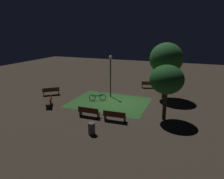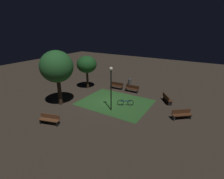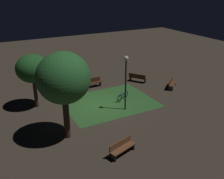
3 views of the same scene
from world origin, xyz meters
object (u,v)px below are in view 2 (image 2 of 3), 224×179
Objects in this scene: bench_by_lamp at (132,88)px; trash_bin at (130,82)px; tree_near_wall at (57,67)px; bench_lawn_edge at (167,98)px; lamp_post_near_wall at (111,82)px; bicycle at (125,103)px; tree_tall_center at (87,65)px; bench_path_side at (50,119)px; bench_back_row at (182,114)px; bench_near_trees at (117,85)px.

trash_bin is (1.51, -2.47, -0.06)m from bench_by_lamp.
tree_near_wall is at bearing 55.44° from bench_by_lamp.
bench_lawn_edge reaches higher than trash_bin.
lamp_post_near_wall is at bearing 48.03° from bench_lawn_edge.
bench_lawn_edge is 7.01m from trash_bin.
tree_near_wall is at bearing 28.62° from bicycle.
bench_path_side is at bearing 108.76° from tree_tall_center.
bench_lawn_edge is at bearing -175.01° from tree_tall_center.
bench_back_row is at bearing -163.20° from tree_near_wall.
tree_near_wall reaches higher than lamp_post_near_wall.
bench_lawn_edge is 1.14× the size of bicycle.
lamp_post_near_wall is 8.73m from trash_bin.
bench_near_trees is at bearing -110.82° from tree_near_wall.
trash_bin is (-4.29, -4.26, -2.84)m from tree_tall_center.
lamp_post_near_wall is (-6.14, 3.86, -0.23)m from tree_tall_center.
bench_path_side is at bearing 84.36° from trash_bin.
bench_lawn_edge is 10.84m from tree_tall_center.
bench_lawn_edge is at bearing -146.39° from tree_near_wall.
bench_near_trees and bench_back_row have the same top height.
bench_by_lamp is 0.41× the size of tree_tall_center.
bench_near_trees is 1.04× the size of bench_lawn_edge.
bicycle is at bearing 130.23° from bench_near_trees.
bench_by_lamp is at bearing -124.56° from tree_near_wall.
tree_near_wall reaches higher than bench_by_lamp.
lamp_post_near_wall reaches higher than bicycle.
tree_near_wall reaches higher than tree_tall_center.
bench_by_lamp is 1.18× the size of bicycle.
trash_bin is at bearing -37.22° from bench_back_row.
bench_by_lamp is 1.03× the size of bench_lawn_edge.
bench_path_side is at bearing 75.20° from bench_by_lamp.
bicycle is at bearing -151.38° from tree_near_wall.
tree_near_wall is 3.76× the size of bicycle.
trash_bin is at bearing -67.92° from bicycle.
trash_bin is (-0.75, -2.47, -0.06)m from bench_near_trees.
bench_by_lamp is 6.21m from lamp_post_near_wall.
bench_near_trees is 6.73m from lamp_post_near_wall.
tree_tall_center reaches higher than bench_back_row.
tree_near_wall is (-0.75, 5.53, 0.86)m from tree_tall_center.
tree_tall_center is (12.50, -1.98, 2.78)m from bench_back_row.
bench_near_trees is 1.19× the size of bicycle.
bench_path_side is 2.20× the size of trash_bin.
trash_bin is (-1.29, -13.08, -0.06)m from bench_path_side.
bench_by_lamp is 6.67m from tree_tall_center.
bench_path_side is (0.54, 10.61, 0.00)m from bench_near_trees.
tree_tall_center is at bearing -82.24° from tree_near_wall.
tree_near_wall is at bearing -55.73° from bench_path_side.
bench_back_row is 7.10m from lamp_post_near_wall.
bench_by_lamp is at bearing -86.49° from lamp_post_near_wall.
bicycle is at bearing 162.50° from tree_tall_center.
trash_bin is (6.15, -3.35, -0.06)m from bench_lawn_edge.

